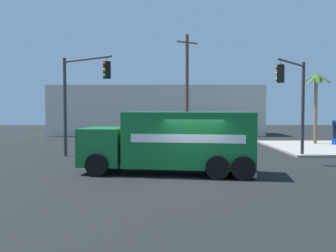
{
  "coord_description": "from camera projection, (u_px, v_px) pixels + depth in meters",
  "views": [
    {
      "loc": [
        -1.2,
        -16.19,
        2.99
      ],
      "look_at": [
        -1.05,
        1.21,
        2.16
      ],
      "focal_mm": 41.38,
      "sensor_mm": 36.0,
      "label": 1
    }
  ],
  "objects": [
    {
      "name": "utility_pole",
      "position": [
        187.0,
        86.0,
        34.65
      ],
      "size": [
        1.91,
        1.3,
        9.49
      ],
      "color": "brown",
      "rests_on": "ground"
    },
    {
      "name": "traffic_light_secondary",
      "position": [
        295.0,
        93.0,
        22.35
      ],
      "size": [
        2.68,
        3.57,
        5.6
      ],
      "color": "#38383D",
      "rests_on": "sidewalk_corner_far"
    },
    {
      "name": "palm_tree_far",
      "position": [
        316.0,
        96.0,
        30.47
      ],
      "size": [
        2.41,
        2.42,
        5.59
      ],
      "color": "#7A6647",
      "rests_on": "sidewalk_corner_far"
    },
    {
      "name": "building_backdrop",
      "position": [
        157.0,
        110.0,
        42.9
      ],
      "size": [
        22.83,
        6.0,
        5.33
      ],
      "primitive_type": "cube",
      "color": "beige",
      "rests_on": "ground"
    },
    {
      "name": "ground_plane",
      "position": [
        193.0,
        178.0,
        16.32
      ],
      "size": [
        100.0,
        100.0,
        0.0
      ],
      "primitive_type": "plane",
      "color": "black"
    },
    {
      "name": "traffic_light_primary",
      "position": [
        78.0,
        91.0,
        22.91
      ],
      "size": [
        3.36,
        2.82,
        6.03
      ],
      "color": "#38383D",
      "rests_on": "ground"
    },
    {
      "name": "delivery_truck",
      "position": [
        174.0,
        141.0,
        17.48
      ],
      "size": [
        8.07,
        3.82,
        2.79
      ],
      "color": "#146B2D",
      "rests_on": "ground"
    }
  ]
}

